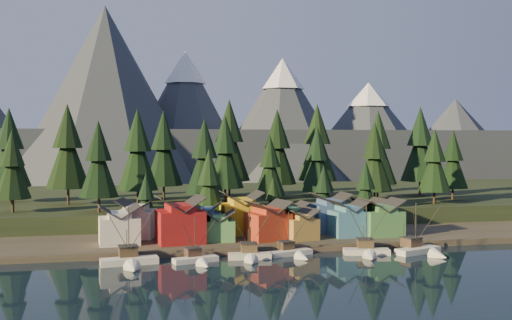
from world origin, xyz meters
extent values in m
plane|color=black|center=(0.00, 0.00, 0.00)|extent=(500.00, 500.00, 0.00)
cube|color=#332D25|center=(0.00, 40.00, 0.75)|extent=(400.00, 50.00, 1.50)
cube|color=black|center=(0.00, 90.00, 3.00)|extent=(420.00, 100.00, 6.00)
cube|color=#493D34|center=(0.00, 16.50, 0.50)|extent=(80.00, 4.00, 1.00)
cube|color=#3F4451|center=(0.00, 240.00, 15.00)|extent=(560.00, 160.00, 30.00)
cone|color=#3F4451|center=(-45.00, 180.00, 45.00)|extent=(100.00, 100.00, 90.00)
cone|color=#3F4451|center=(-5.00, 198.00, 36.00)|extent=(80.00, 80.00, 72.00)
cone|color=white|center=(-5.00, 198.00, 63.36)|extent=(22.40, 22.40, 17.28)
cone|color=#3F4451|center=(45.00, 186.00, 34.00)|extent=(84.00, 84.00, 68.00)
cone|color=white|center=(45.00, 186.00, 59.84)|extent=(23.52, 23.52, 16.32)
cone|color=#3F4451|center=(100.00, 202.00, 29.00)|extent=(92.00, 92.00, 58.00)
cone|color=white|center=(100.00, 202.00, 51.04)|extent=(25.76, 25.76, 13.92)
cone|color=#3F4451|center=(160.00, 210.00, 25.00)|extent=(88.00, 88.00, 50.00)
cube|color=silver|center=(-31.76, 10.10, 0.40)|extent=(11.70, 4.84, 1.83)
cone|color=silver|center=(-30.97, 3.91, 0.40)|extent=(3.90, 4.28, 3.44)
cube|color=black|center=(-31.76, 10.10, -0.29)|extent=(11.99, 4.94, 0.40)
cube|color=#413323|center=(-32.02, 12.16, 2.18)|extent=(4.07, 3.87, 2.06)
cube|color=#2B2929|center=(-32.02, 12.16, 3.32)|extent=(4.33, 4.13, 0.23)
cylinder|color=black|center=(-31.84, 10.79, 6.42)|extent=(0.21, 0.21, 10.32)
cylinder|color=black|center=(-32.32, 14.50, 3.78)|extent=(0.16, 0.16, 5.04)
cube|color=silver|center=(-18.56, 9.43, 0.32)|extent=(9.63, 5.02, 1.45)
cone|color=silver|center=(-17.25, 4.53, 0.32)|extent=(3.45, 3.75, 2.72)
cube|color=black|center=(-18.56, 9.43, -0.23)|extent=(9.86, 5.12, 0.32)
cube|color=#442F24|center=(-18.99, 11.06, 1.73)|extent=(3.51, 3.38, 1.63)
cube|color=#2B2929|center=(-18.99, 11.06, 2.63)|extent=(3.73, 3.60, 0.18)
cylinder|color=black|center=(-18.70, 9.97, 5.08)|extent=(0.16, 0.16, 8.17)
cylinder|color=black|center=(-19.49, 12.91, 3.00)|extent=(0.13, 0.13, 4.00)
cube|color=beige|center=(-7.11, 10.47, 0.36)|extent=(9.24, 4.02, 1.66)
cone|color=beige|center=(-7.62, 5.57, 0.36)|extent=(3.41, 3.37, 3.10)
cube|color=black|center=(-7.11, 10.47, -0.26)|extent=(9.47, 4.09, 0.36)
cube|color=brown|center=(-6.94, 12.10, 1.97)|extent=(3.62, 3.43, 1.86)
cube|color=#2B2929|center=(-6.94, 12.10, 3.00)|extent=(3.84, 3.66, 0.21)
cylinder|color=black|center=(-7.06, 11.01, 5.79)|extent=(0.19, 0.19, 9.31)
cylinder|color=black|center=(-6.75, 13.95, 3.41)|extent=(0.14, 0.14, 4.55)
cube|color=beige|center=(2.19, 12.33, 0.33)|extent=(10.25, 5.36, 1.49)
cone|color=beige|center=(3.66, 7.12, 0.33)|extent=(3.60, 4.00, 2.79)
cube|color=black|center=(2.19, 12.33, -0.23)|extent=(10.50, 5.47, 0.33)
cube|color=#443324|center=(1.70, 14.07, 1.77)|extent=(3.62, 3.49, 1.67)
cube|color=#2B2929|center=(1.70, 14.07, 2.70)|extent=(3.85, 3.72, 0.19)
cylinder|color=black|center=(2.03, 12.91, 5.21)|extent=(0.17, 0.17, 8.37)
cylinder|color=black|center=(1.15, 16.04, 3.07)|extent=(0.13, 0.13, 4.09)
cube|color=beige|center=(18.72, 9.79, 0.37)|extent=(10.37, 5.31, 1.69)
cone|color=beige|center=(17.50, 4.49, 0.37)|extent=(3.85, 4.01, 3.17)
cube|color=black|center=(18.72, 9.79, -0.26)|extent=(10.62, 5.42, 0.37)
cube|color=#493A27|center=(19.12, 11.56, 2.01)|extent=(4.01, 3.85, 1.90)
cube|color=#2B2929|center=(19.12, 11.56, 3.06)|extent=(4.26, 4.10, 0.21)
cylinder|color=black|center=(18.85, 10.38, 5.92)|extent=(0.19, 0.19, 9.51)
cylinder|color=black|center=(19.58, 13.56, 3.49)|extent=(0.15, 0.15, 4.65)
cube|color=silver|center=(30.24, 8.59, 0.39)|extent=(11.45, 6.77, 1.76)
cone|color=silver|center=(32.25, 2.91, 0.39)|extent=(4.36, 4.63, 3.30)
cube|color=black|center=(30.24, 8.59, -0.28)|extent=(11.72, 6.91, 0.39)
cube|color=#4A3627|center=(29.57, 10.48, 2.09)|extent=(4.42, 4.29, 1.98)
cube|color=#2B2929|center=(29.57, 10.48, 3.19)|extent=(4.70, 4.57, 0.22)
cylinder|color=black|center=(30.02, 9.22, 6.17)|extent=(0.20, 0.20, 9.91)
cylinder|color=black|center=(28.82, 12.62, 3.63)|extent=(0.15, 0.15, 4.84)
cube|color=silver|center=(-34.16, 25.14, 4.52)|extent=(9.54, 8.57, 6.03)
cube|color=silver|center=(-34.16, 25.14, 8.13)|extent=(5.60, 7.99, 1.23)
cube|color=maroon|center=(-20.62, 24.09, 5.19)|extent=(11.27, 10.29, 7.37)
cube|color=maroon|center=(-20.62, 24.09, 9.57)|extent=(6.69, 9.53, 1.43)
cube|color=#437C44|center=(-11.53, 25.02, 3.91)|extent=(7.96, 7.54, 4.82)
cube|color=#437C44|center=(-11.53, 25.02, 6.82)|extent=(4.71, 7.03, 1.02)
cube|color=#A42E19|center=(-0.07, 23.84, 4.65)|extent=(10.62, 9.86, 6.30)
cube|color=#A42E19|center=(-0.07, 23.84, 8.41)|extent=(6.69, 8.70, 1.26)
cube|color=#A47E3A|center=(7.47, 22.95, 3.99)|extent=(8.22, 8.22, 4.97)
cube|color=#A47E3A|center=(7.47, 22.95, 6.95)|extent=(5.12, 7.45, 0.98)
cube|color=teal|center=(20.27, 24.54, 4.60)|extent=(8.81, 7.55, 6.21)
cube|color=teal|center=(20.27, 24.54, 8.29)|extent=(5.01, 7.20, 1.18)
cube|color=#3D713E|center=(28.43, 23.70, 4.59)|extent=(9.01, 7.89, 6.19)
cube|color=#3D713E|center=(28.43, 23.70, 8.31)|extent=(4.96, 7.72, 1.27)
cube|color=silver|center=(-30.39, 32.97, 4.81)|extent=(10.03, 9.33, 6.61)
cube|color=silver|center=(-30.39, 32.97, 8.69)|extent=(6.28, 8.29, 1.19)
cube|color=#3D5D92|center=(-13.82, 30.82, 4.50)|extent=(8.53, 8.16, 5.99)
cube|color=#3D5D92|center=(-13.82, 30.82, 8.00)|extent=(5.24, 7.41, 1.04)
cube|color=gold|center=(-4.68, 33.45, 5.22)|extent=(10.18, 8.74, 7.44)
cube|color=gold|center=(-4.68, 33.45, 9.62)|extent=(5.71, 8.43, 1.39)
cube|color=#49874B|center=(7.90, 32.37, 4.20)|extent=(8.15, 6.91, 5.41)
cube|color=#49874B|center=(7.90, 32.37, 7.43)|extent=(4.70, 6.51, 1.08)
cube|color=#395488|center=(18.35, 32.44, 4.98)|extent=(9.13, 8.16, 6.96)
cube|color=#395488|center=(18.35, 32.44, 9.07)|extent=(5.10, 7.91, 1.26)
cube|color=#B0763E|center=(28.94, 33.09, 4.45)|extent=(8.04, 7.65, 5.90)
cube|color=#B0763E|center=(28.94, 33.09, 7.90)|extent=(4.78, 7.11, 1.02)
cylinder|color=#332319|center=(-62.00, 52.00, 7.90)|extent=(0.70, 0.70, 3.80)
cone|color=black|center=(-62.00, 52.00, 16.15)|extent=(9.30, 9.30, 13.10)
cone|color=black|center=(-62.00, 52.00, 22.91)|extent=(6.34, 6.34, 9.51)
cylinder|color=#332319|center=(-50.00, 68.00, 8.60)|extent=(0.70, 0.70, 5.20)
cone|color=black|center=(-50.00, 68.00, 19.86)|extent=(12.71, 12.71, 17.91)
cone|color=black|center=(-50.00, 68.00, 29.11)|extent=(8.67, 8.67, 13.00)
cylinder|color=#332319|center=(-40.00, 48.00, 8.12)|extent=(0.70, 0.70, 4.24)
cone|color=black|center=(-40.00, 48.00, 17.30)|extent=(10.35, 10.35, 14.59)
cone|color=black|center=(-40.00, 48.00, 24.83)|extent=(7.06, 7.06, 10.59)
cylinder|color=#332319|center=(-30.00, 60.00, 8.46)|extent=(0.70, 0.70, 4.92)
cone|color=black|center=(-30.00, 60.00, 19.12)|extent=(12.03, 12.03, 16.95)
cone|color=black|center=(-30.00, 60.00, 27.87)|extent=(8.20, 8.20, 12.30)
cylinder|color=#332319|center=(-22.00, 75.00, 8.49)|extent=(0.70, 0.70, 4.98)
cone|color=black|center=(-22.00, 75.00, 19.28)|extent=(12.17, 12.17, 17.15)
cone|color=black|center=(-22.00, 75.00, 28.13)|extent=(8.30, 8.30, 12.45)
cylinder|color=#332319|center=(-12.00, 50.00, 8.19)|extent=(0.70, 0.70, 4.38)
cone|color=black|center=(-12.00, 50.00, 17.68)|extent=(10.71, 10.71, 15.09)
cone|color=black|center=(-12.00, 50.00, 25.47)|extent=(7.30, 7.30, 10.95)
cylinder|color=#332319|center=(-4.00, 65.00, 8.34)|extent=(0.70, 0.70, 4.67)
cone|color=black|center=(-4.00, 65.00, 18.46)|extent=(11.42, 11.42, 16.10)
cone|color=black|center=(-4.00, 65.00, 26.77)|extent=(7.79, 7.79, 11.68)
cylinder|color=#332319|center=(6.00, 48.00, 7.79)|extent=(0.70, 0.70, 3.58)
cone|color=black|center=(6.00, 48.00, 15.55)|extent=(8.75, 8.75, 12.33)
cone|color=black|center=(6.00, 48.00, 21.91)|extent=(5.97, 5.97, 8.95)
cylinder|color=#332319|center=(14.00, 72.00, 8.54)|extent=(0.70, 0.70, 5.08)
cone|color=black|center=(14.00, 72.00, 19.55)|extent=(12.42, 12.42, 17.50)
cone|color=black|center=(14.00, 72.00, 28.58)|extent=(8.47, 8.47, 12.70)
cylinder|color=#332319|center=(22.00, 55.00, 8.03)|extent=(0.70, 0.70, 4.06)
cone|color=black|center=(22.00, 55.00, 16.82)|extent=(9.92, 9.92, 13.98)
cone|color=black|center=(22.00, 55.00, 24.03)|extent=(6.76, 6.76, 10.14)
cylinder|color=#332319|center=(30.00, 80.00, 8.75)|extent=(0.70, 0.70, 5.49)
cone|color=black|center=(30.00, 80.00, 20.64)|extent=(13.42, 13.42, 18.91)
cone|color=black|center=(30.00, 80.00, 30.40)|extent=(9.15, 9.15, 13.73)
cylinder|color=#332319|center=(38.00, 50.00, 8.11)|extent=(0.70, 0.70, 4.22)
cone|color=black|center=(38.00, 50.00, 17.25)|extent=(10.31, 10.31, 14.53)
cone|color=black|center=(38.00, 50.00, 24.75)|extent=(7.03, 7.03, 10.55)
cylinder|color=#332319|center=(46.00, 66.00, 8.51)|extent=(0.70, 0.70, 5.02)
cone|color=black|center=(46.00, 66.00, 19.40)|extent=(12.28, 12.28, 17.30)
cone|color=black|center=(46.00, 66.00, 28.33)|extent=(8.37, 8.37, 12.56)
cylinder|color=#332319|center=(56.00, 48.00, 7.97)|extent=(0.70, 0.70, 3.93)
cone|color=black|center=(56.00, 48.00, 16.48)|extent=(9.61, 9.61, 13.54)
cone|color=black|center=(56.00, 48.00, 23.47)|extent=(6.55, 6.55, 9.83)
cylinder|color=#332319|center=(64.00, 72.00, 8.67)|extent=(0.70, 0.70, 5.33)
cone|color=black|center=(64.00, 72.00, 20.21)|extent=(13.03, 13.03, 18.36)
cone|color=black|center=(64.00, 72.00, 29.69)|extent=(8.88, 8.88, 13.33)
cylinder|color=#332319|center=(0.00, 82.00, 8.86)|extent=(0.70, 0.70, 5.72)
cone|color=black|center=(0.00, 82.00, 21.25)|extent=(13.98, 13.98, 19.69)
cone|color=black|center=(0.00, 82.00, 31.41)|extent=(9.53, 9.53, 14.29)
cylinder|color=#332319|center=(-68.00, 78.00, 8.53)|extent=(0.70, 0.70, 5.06)
cone|color=black|center=(-68.00, 78.00, 19.51)|extent=(12.38, 12.38, 17.44)
cone|color=black|center=(-68.00, 78.00, 28.51)|extent=(8.44, 8.44, 12.66)
cylinder|color=#332319|center=(68.00, 58.00, 7.95)|extent=(0.70, 0.70, 3.89)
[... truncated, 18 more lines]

